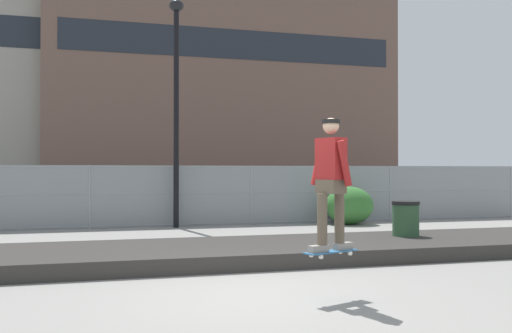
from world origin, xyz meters
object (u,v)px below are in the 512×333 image
object	(u,v)px
skater	(331,175)
shrub_left	(349,205)
skateboard	(331,252)
parked_car_mid	(211,194)
parked_car_near	(55,195)
trash_bin	(406,225)
street_lamp	(176,85)
parked_car_far	(364,192)

from	to	relation	value
skater	shrub_left	size ratio (longest dim) A/B	1.12
skateboard	parked_car_mid	bearing A→B (deg)	85.41
parked_car_near	trash_bin	xyz separation A→B (m)	(7.81, -9.71, -0.32)
trash_bin	skater	bearing A→B (deg)	-130.90
street_lamp	parked_car_near	distance (m)	6.27
parked_car_near	parked_car_far	distance (m)	11.58
skater	parked_car_near	distance (m)	14.39
street_lamp	parked_car_mid	size ratio (longest dim) A/B	1.50
skater	parked_car_far	xyz separation A→B (m)	(7.22, 13.45, -0.78)
parked_car_far	trash_bin	size ratio (longest dim) A/B	4.30
street_lamp	trash_bin	xyz separation A→B (m)	(4.14, -5.92, -3.71)
parked_car_near	shrub_left	distance (m)	10.00
parked_car_near	trash_bin	bearing A→B (deg)	-51.19
trash_bin	shrub_left	bearing A→B (deg)	77.27
skateboard	parked_car_near	bearing A→B (deg)	107.70
skater	parked_car_mid	size ratio (longest dim) A/B	0.38
skateboard	parked_car_far	bearing A→B (deg)	61.79
parked_car_mid	trash_bin	size ratio (longest dim) A/B	4.38
parked_car_near	parked_car_far	size ratio (longest dim) A/B	1.02
skateboard	street_lamp	xyz separation A→B (m)	(-0.70, 9.90, 3.60)
skateboard	parked_car_far	distance (m)	15.27
skateboard	parked_car_mid	size ratio (longest dim) A/B	0.18
skateboard	trash_bin	world-z (taller)	trash_bin
skateboard	parked_car_mid	xyz separation A→B (m)	(1.10, 13.68, 0.21)
skater	street_lamp	world-z (taller)	street_lamp
skater	shrub_left	bearing A→B (deg)	63.60
skater	trash_bin	size ratio (longest dim) A/B	1.67
parked_car_far	trash_bin	bearing A→B (deg)	-111.71
skater	parked_car_far	bearing A→B (deg)	61.79
parked_car_mid	shrub_left	xyz separation A→B (m)	(3.57, -4.27, -0.24)
skater	parked_car_near	size ratio (longest dim) A/B	0.38
street_lamp	parked_car_mid	world-z (taller)	street_lamp
shrub_left	trash_bin	size ratio (longest dim) A/B	1.50
parked_car_far	parked_car_mid	bearing A→B (deg)	177.87
trash_bin	parked_car_far	bearing A→B (deg)	68.29
parked_car_mid	parked_car_far	distance (m)	6.12
skateboard	trash_bin	bearing A→B (deg)	49.10
skateboard	skater	xyz separation A→B (m)	(0.00, -0.00, 0.99)
parked_car_near	parked_car_mid	distance (m)	5.47
skateboard	street_lamp	bearing A→B (deg)	94.04
street_lamp	parked_car_far	distance (m)	9.31
parked_car_mid	parked_car_far	world-z (taller)	same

